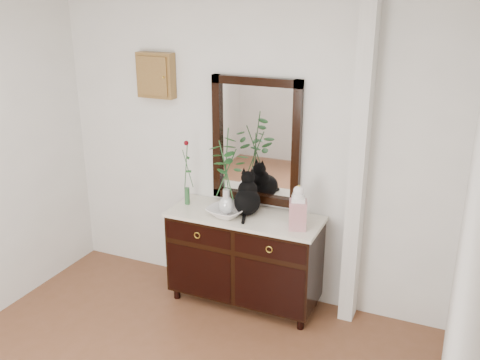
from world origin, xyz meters
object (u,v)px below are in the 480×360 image
at_px(ginger_jar, 298,207).
at_px(lotus_bowl, 226,212).
at_px(cat, 247,193).
at_px(sideboard, 245,254).

bearing_deg(ginger_jar, lotus_bowl, -179.88).
distance_m(cat, ginger_jar, 0.51).
xyz_separation_m(cat, ginger_jar, (0.49, -0.12, 0.00)).
bearing_deg(sideboard, cat, 86.26).
bearing_deg(ginger_jar, sideboard, 171.15).
height_order(sideboard, ginger_jar, ginger_jar).
xyz_separation_m(sideboard, ginger_jar, (0.49, -0.08, 0.56)).
bearing_deg(cat, lotus_bowl, -157.13).
height_order(sideboard, cat, cat).
bearing_deg(ginger_jar, cat, 165.86).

